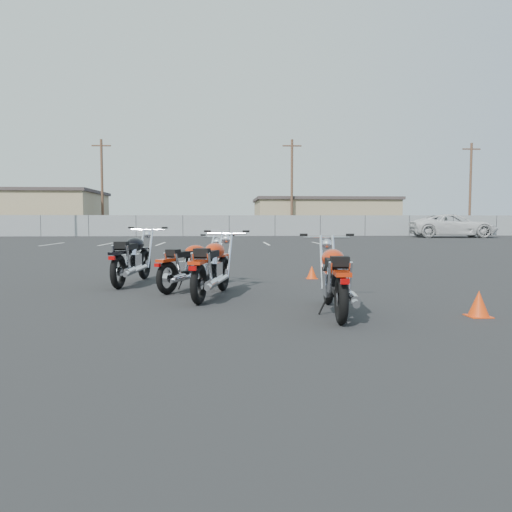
{
  "coord_description": "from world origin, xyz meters",
  "views": [
    {
      "loc": [
        -0.36,
        -8.44,
        1.28
      ],
      "look_at": [
        0.2,
        0.6,
        0.65
      ],
      "focal_mm": 35.0,
      "sensor_mm": 36.0,
      "label": 1
    }
  ],
  "objects": [
    {
      "name": "parking_line_stripes",
      "position": [
        -2.5,
        20.0,
        0.0
      ],
      "size": [
        15.12,
        4.0,
        0.01
      ],
      "color": "silver",
      "rests_on": "ground"
    },
    {
      "name": "white_van",
      "position": [
        17.78,
        30.25,
        1.45
      ],
      "size": [
        3.96,
        7.94,
        2.9
      ],
      "primitive_type": "imported",
      "rotation": [
        0.0,
        0.0,
        1.45
      ],
      "color": "silver",
      "rests_on": "ground"
    },
    {
      "name": "ground",
      "position": [
        0.0,
        0.0,
        0.0
      ],
      "size": [
        120.0,
        120.0,
        0.0
      ],
      "primitive_type": "plane",
      "color": "black",
      "rests_on": "ground"
    },
    {
      "name": "training_cone_far",
      "position": [
        3.04,
        -2.0,
        0.18
      ],
      "size": [
        0.3,
        0.3,
        0.35
      ],
      "color": "#E73D0C",
      "rests_on": "ground"
    },
    {
      "name": "motorcycle_second_black",
      "position": [
        -2.26,
        1.87,
        0.53
      ],
      "size": [
        0.91,
        2.36,
        1.16
      ],
      "color": "black",
      "rests_on": "ground"
    },
    {
      "name": "training_cone_near",
      "position": [
        1.57,
        2.56,
        0.14
      ],
      "size": [
        0.24,
        0.24,
        0.29
      ],
      "color": "#E73D0C",
      "rests_on": "ground"
    },
    {
      "name": "motorcycle_third_red",
      "position": [
        -0.58,
        -0.05,
        0.51
      ],
      "size": [
        1.02,
        2.26,
        1.11
      ],
      "color": "black",
      "rests_on": "ground"
    },
    {
      "name": "utility_pole_c",
      "position": [
        6.0,
        39.0,
        4.69
      ],
      "size": [
        1.8,
        0.24,
        9.0
      ],
      "color": "#4D3224",
      "rests_on": "ground"
    },
    {
      "name": "motorcycle_front_red",
      "position": [
        -1.01,
        0.93,
        0.46
      ],
      "size": [
        1.4,
        1.97,
        1.02
      ],
      "color": "black",
      "rests_on": "ground"
    },
    {
      "name": "tan_building_west",
      "position": [
        -22.0,
        42.0,
        2.16
      ],
      "size": [
        18.4,
        10.4,
        4.3
      ],
      "color": "tan",
      "rests_on": "ground"
    },
    {
      "name": "motorcycle_rear_red",
      "position": [
        1.16,
        -1.66,
        0.5
      ],
      "size": [
        0.86,
        2.22,
        1.09
      ],
      "color": "black",
      "rests_on": "ground"
    },
    {
      "name": "tan_building_east",
      "position": [
        10.0,
        44.0,
        1.86
      ],
      "size": [
        14.4,
        9.4,
        3.7
      ],
      "color": "tan",
      "rests_on": "ground"
    },
    {
      "name": "utility_pole_b",
      "position": [
        -12.0,
        40.0,
        4.69
      ],
      "size": [
        1.8,
        0.24,
        9.0
      ],
      "color": "#4D3224",
      "rests_on": "ground"
    },
    {
      "name": "chainlink_fence",
      "position": [
        -0.0,
        35.0,
        0.9
      ],
      "size": [
        80.06,
        0.06,
        1.8
      ],
      "color": "gray",
      "rests_on": "ground"
    },
    {
      "name": "utility_pole_d",
      "position": [
        24.0,
        40.0,
        4.69
      ],
      "size": [
        1.8,
        0.24,
        9.0
      ],
      "color": "#4D3224",
      "rests_on": "ground"
    }
  ]
}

